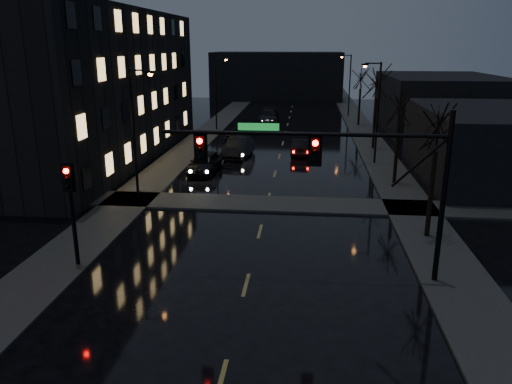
% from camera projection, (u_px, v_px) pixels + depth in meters
% --- Properties ---
extents(sidewalk_left, '(3.00, 140.00, 0.12)m').
position_uv_depth(sidewalk_left, '(190.00, 147.00, 46.64)').
color(sidewalk_left, '#2D2D2B').
rests_on(sidewalk_left, ground).
extents(sidewalk_right, '(3.00, 140.00, 0.12)m').
position_uv_depth(sidewalk_right, '(375.00, 151.00, 45.00)').
color(sidewalk_right, '#2D2D2B').
rests_on(sidewalk_right, ground).
extents(sidewalk_cross, '(40.00, 3.00, 0.12)m').
position_uv_depth(sidewalk_cross, '(267.00, 204.00, 30.09)').
color(sidewalk_cross, '#2D2D2B').
rests_on(sidewalk_cross, ground).
extents(apartment_block, '(12.00, 30.00, 12.00)m').
position_uv_depth(apartment_block, '(78.00, 86.00, 40.95)').
color(apartment_block, black).
rests_on(apartment_block, ground).
extents(commercial_right_near, '(10.00, 14.00, 5.00)m').
position_uv_depth(commercial_right_near, '(495.00, 145.00, 35.05)').
color(commercial_right_near, black).
rests_on(commercial_right_near, ground).
extents(commercial_right_far, '(12.00, 18.00, 6.00)m').
position_uv_depth(commercial_right_far, '(439.00, 103.00, 55.74)').
color(commercial_right_far, black).
rests_on(commercial_right_far, ground).
extents(far_block, '(22.00, 10.00, 8.00)m').
position_uv_depth(far_block, '(277.00, 76.00, 86.00)').
color(far_block, black).
rests_on(far_block, ground).
extents(signal_mast, '(11.11, 0.41, 7.00)m').
position_uv_depth(signal_mast, '(347.00, 164.00, 19.28)').
color(signal_mast, black).
rests_on(signal_mast, ground).
extents(signal_pole_left, '(0.35, 0.41, 4.53)m').
position_uv_depth(signal_pole_left, '(71.00, 201.00, 20.91)').
color(signal_pole_left, black).
rests_on(signal_pole_left, ground).
extents(tree_near, '(3.52, 3.52, 8.08)m').
position_uv_depth(tree_near, '(439.00, 113.00, 23.23)').
color(tree_near, black).
rests_on(tree_near, ground).
extents(tree_mid_a, '(3.30, 3.30, 7.58)m').
position_uv_depth(tree_mid_a, '(401.00, 99.00, 32.88)').
color(tree_mid_a, black).
rests_on(tree_mid_a, ground).
extents(tree_mid_b, '(3.74, 3.74, 8.59)m').
position_uv_depth(tree_mid_b, '(378.00, 76.00, 44.10)').
color(tree_mid_b, black).
rests_on(tree_mid_b, ground).
extents(tree_far, '(3.43, 3.43, 7.88)m').
position_uv_depth(tree_far, '(361.00, 73.00, 57.61)').
color(tree_far, black).
rests_on(tree_far, ground).
extents(streetlight_l_near, '(1.53, 0.28, 8.00)m').
position_uv_depth(streetlight_l_near, '(137.00, 125.00, 29.00)').
color(streetlight_l_near, black).
rests_on(streetlight_l_near, ground).
extents(streetlight_l_far, '(1.53, 0.28, 8.00)m').
position_uv_depth(streetlight_l_far, '(218.00, 87.00, 54.75)').
color(streetlight_l_far, black).
rests_on(streetlight_l_far, ground).
extents(streetlight_r_mid, '(1.53, 0.28, 8.00)m').
position_uv_depth(streetlight_r_mid, '(375.00, 104.00, 38.98)').
color(streetlight_r_mid, black).
rests_on(streetlight_r_mid, ground).
extents(streetlight_r_far, '(1.53, 0.28, 8.00)m').
position_uv_depth(streetlight_r_far, '(348.00, 80.00, 65.68)').
color(streetlight_r_far, black).
rests_on(streetlight_r_far, ground).
extents(oncoming_car_a, '(2.22, 4.82, 1.60)m').
position_uv_depth(oncoming_car_a, '(205.00, 163.00, 37.30)').
color(oncoming_car_a, black).
rests_on(oncoming_car_a, ground).
extents(oncoming_car_b, '(2.38, 5.22, 1.66)m').
position_uv_depth(oncoming_car_b, '(239.00, 147.00, 42.59)').
color(oncoming_car_b, black).
rests_on(oncoming_car_b, ground).
extents(oncoming_car_c, '(2.60, 5.04, 1.36)m').
position_uv_depth(oncoming_car_c, '(240.00, 135.00, 49.35)').
color(oncoming_car_c, black).
rests_on(oncoming_car_c, ground).
extents(oncoming_car_d, '(2.36, 5.67, 1.64)m').
position_uv_depth(oncoming_car_d, '(269.00, 116.00, 60.98)').
color(oncoming_car_d, black).
rests_on(oncoming_car_d, ground).
extents(lead_car, '(1.74, 4.36, 1.41)m').
position_uv_depth(lead_car, '(301.00, 147.00, 43.47)').
color(lead_car, black).
rests_on(lead_car, ground).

